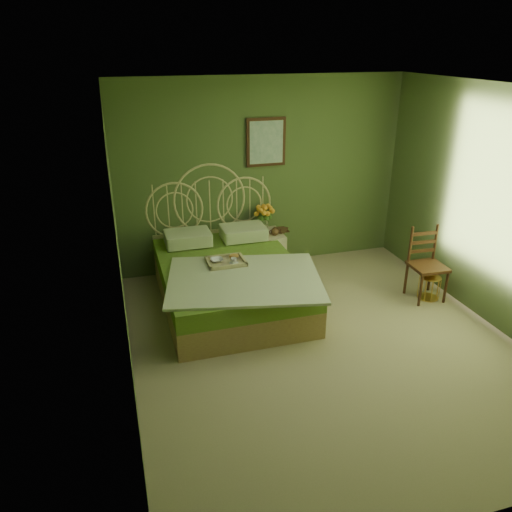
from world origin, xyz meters
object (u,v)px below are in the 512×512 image
object	(u,v)px
chair	(425,259)
bed	(229,277)
nightstand	(264,246)
birdcage	(430,284)

from	to	relation	value
chair	bed	bearing A→B (deg)	169.52
bed	chair	size ratio (longest dim) A/B	2.65
bed	nightstand	distance (m)	1.03
chair	birdcage	bearing A→B (deg)	-57.44
birdcage	nightstand	bearing A→B (deg)	141.22
nightstand	birdcage	xyz separation A→B (m)	(1.74, -1.40, -0.16)
bed	birdcage	size ratio (longest dim) A/B	6.19
nightstand	chair	world-z (taller)	nightstand
bed	chair	xyz separation A→B (m)	(2.38, -0.54, 0.18)
bed	nightstand	size ratio (longest dim) A/B	2.45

